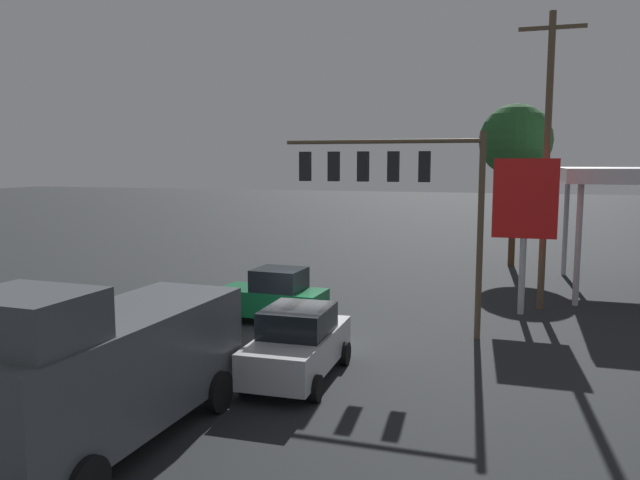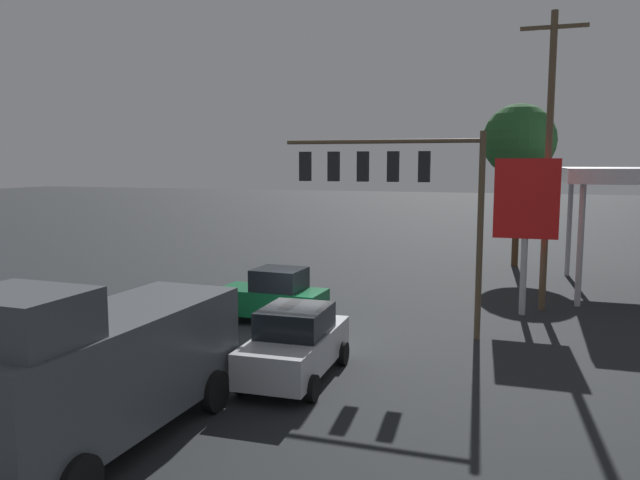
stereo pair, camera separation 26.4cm
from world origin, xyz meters
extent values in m
plane|color=black|center=(0.00, 0.00, 0.00)|extent=(200.00, 200.00, 0.00)
cylinder|color=brown|center=(-5.42, -1.88, 3.34)|extent=(0.20, 0.20, 6.69)
cylinder|color=brown|center=(-2.14, -1.88, 6.39)|extent=(6.56, 0.14, 0.14)
cube|color=black|center=(-3.60, -1.88, 5.57)|extent=(0.36, 0.28, 1.00)
sphere|color=#FF4141|center=(-3.60, -2.06, 5.87)|extent=(0.22, 0.22, 0.22)
sphere|color=#392305|center=(-3.60, -2.06, 5.57)|extent=(0.22, 0.22, 0.22)
sphere|color=black|center=(-3.60, -2.06, 5.27)|extent=(0.22, 0.22, 0.22)
cube|color=black|center=(-2.57, -1.88, 5.57)|extent=(0.36, 0.28, 1.00)
sphere|color=#FF4141|center=(-2.57, -2.06, 5.87)|extent=(0.22, 0.22, 0.22)
sphere|color=#392305|center=(-2.57, -2.06, 5.57)|extent=(0.22, 0.22, 0.22)
sphere|color=black|center=(-2.57, -2.06, 5.27)|extent=(0.22, 0.22, 0.22)
cube|color=black|center=(-1.55, -1.88, 5.57)|extent=(0.36, 0.28, 1.00)
sphere|color=#FF4141|center=(-1.55, -2.06, 5.87)|extent=(0.22, 0.22, 0.22)
sphere|color=#392305|center=(-1.55, -2.06, 5.57)|extent=(0.22, 0.22, 0.22)
sphere|color=black|center=(-1.55, -2.06, 5.27)|extent=(0.22, 0.22, 0.22)
cube|color=black|center=(-0.53, -1.88, 5.57)|extent=(0.36, 0.28, 1.00)
sphere|color=#FF4141|center=(-0.53, -2.06, 5.87)|extent=(0.22, 0.22, 0.22)
sphere|color=#392305|center=(-0.53, -2.06, 5.57)|extent=(0.22, 0.22, 0.22)
sphere|color=black|center=(-0.53, -2.06, 5.27)|extent=(0.22, 0.22, 0.22)
cube|color=black|center=(0.49, -1.88, 5.57)|extent=(0.36, 0.28, 1.00)
sphere|color=#FF4141|center=(0.49, -2.06, 5.87)|extent=(0.22, 0.22, 0.22)
sphere|color=#392305|center=(0.49, -2.06, 5.57)|extent=(0.22, 0.22, 0.22)
sphere|color=black|center=(0.49, -2.06, 5.27)|extent=(0.22, 0.22, 0.22)
cylinder|color=brown|center=(-7.50, -6.80, 5.63)|extent=(0.26, 0.26, 11.25)
cube|color=brown|center=(-7.50, -6.80, 10.65)|extent=(2.40, 0.14, 0.14)
cylinder|color=#B7B7BC|center=(-8.87, -15.01, 2.43)|extent=(0.24, 0.24, 4.87)
cylinder|color=#B7B7BC|center=(-8.87, -7.93, 2.43)|extent=(0.24, 0.24, 4.87)
cylinder|color=#B7B7BC|center=(-6.78, -5.77, 2.92)|extent=(0.24, 0.24, 5.85)
cube|color=red|center=(-6.78, -5.77, 4.37)|extent=(2.33, 0.24, 2.95)
cube|color=black|center=(-6.78, -5.90, 4.37)|extent=(1.63, 0.04, 1.03)
cube|color=silver|center=(-1.12, 3.45, 0.78)|extent=(1.90, 4.44, 0.90)
cube|color=black|center=(-1.12, 3.45, 1.58)|extent=(1.70, 2.04, 0.70)
cylinder|color=black|center=(-2.08, 4.86, 0.33)|extent=(0.24, 0.66, 0.66)
cylinder|color=black|center=(-0.24, 4.90, 0.33)|extent=(0.24, 0.66, 0.66)
cylinder|color=black|center=(-2.01, 2.00, 0.33)|extent=(0.24, 0.66, 0.66)
cylinder|color=black|center=(-0.17, 2.04, 0.33)|extent=(0.24, 0.66, 0.66)
cube|color=#474C51|center=(1.10, 8.28, 1.58)|extent=(2.55, 6.88, 2.20)
cube|color=#45494E|center=(1.17, 10.37, 3.13)|extent=(2.18, 1.88, 0.90)
cylinder|color=black|center=(-0.16, 6.11, 0.48)|extent=(0.26, 0.97, 0.96)
cylinder|color=black|center=(2.18, 6.02, 0.48)|extent=(0.26, 0.97, 0.96)
cube|color=#0C592D|center=(1.73, -1.75, 0.76)|extent=(3.87, 1.87, 0.90)
cube|color=black|center=(1.43, -1.74, 1.59)|extent=(1.77, 1.64, 0.76)
cylinder|color=black|center=(3.00, -0.94, 0.31)|extent=(0.63, 0.25, 0.62)
cylinder|color=black|center=(2.93, -2.68, 0.31)|extent=(0.63, 0.25, 0.62)
cylinder|color=black|center=(0.54, -0.83, 0.31)|extent=(0.63, 0.25, 0.62)
cylinder|color=black|center=(0.46, -2.56, 0.31)|extent=(0.63, 0.25, 0.62)
cylinder|color=#4C331E|center=(-6.29, -17.18, 2.76)|extent=(0.36, 0.36, 5.52)
sphere|color=#235628|center=(-6.29, -17.18, 6.89)|extent=(3.90, 3.90, 3.90)
camera|label=1|loc=(-6.53, 18.53, 5.73)|focal=35.00mm
camera|label=2|loc=(-6.78, 18.44, 5.73)|focal=35.00mm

